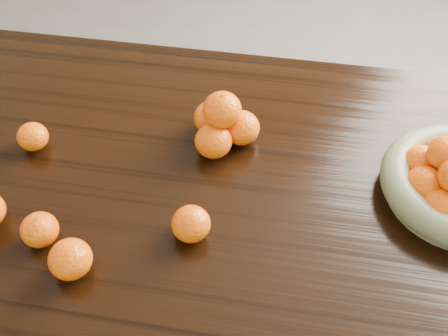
# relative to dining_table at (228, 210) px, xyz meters

# --- Properties ---
(ground) EXTENTS (5.00, 5.00, 0.00)m
(ground) POSITION_rel_dining_table_xyz_m (0.00, 0.00, -0.66)
(ground) COLOR #5C5956
(ground) RESTS_ON ground
(dining_table) EXTENTS (2.00, 1.00, 0.75)m
(dining_table) POSITION_rel_dining_table_xyz_m (0.00, 0.00, 0.00)
(dining_table) COLOR black
(dining_table) RESTS_ON ground
(orange_pyramid) EXTENTS (0.16, 0.16, 0.14)m
(orange_pyramid) POSITION_rel_dining_table_xyz_m (-0.04, 0.14, 0.15)
(orange_pyramid) COLOR orange
(orange_pyramid) RESTS_ON dining_table
(loose_orange_0) EXTENTS (0.08, 0.08, 0.07)m
(loose_orange_0) POSITION_rel_dining_table_xyz_m (-0.35, -0.20, 0.12)
(loose_orange_0) COLOR orange
(loose_orange_0) RESTS_ON dining_table
(loose_orange_1) EXTENTS (0.08, 0.08, 0.08)m
(loose_orange_1) POSITION_rel_dining_table_xyz_m (-0.26, -0.26, 0.13)
(loose_orange_1) COLOR orange
(loose_orange_1) RESTS_ON dining_table
(loose_orange_2) EXTENTS (0.08, 0.08, 0.07)m
(loose_orange_2) POSITION_rel_dining_table_xyz_m (-0.05, -0.14, 0.13)
(loose_orange_2) COLOR orange
(loose_orange_2) RESTS_ON dining_table
(loose_orange_3) EXTENTS (0.07, 0.07, 0.07)m
(loose_orange_3) POSITION_rel_dining_table_xyz_m (-0.47, 0.04, 0.12)
(loose_orange_3) COLOR orange
(loose_orange_3) RESTS_ON dining_table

